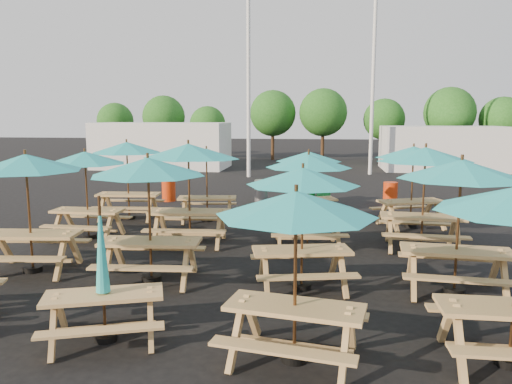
# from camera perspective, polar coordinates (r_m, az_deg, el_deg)

# --- Properties ---
(ground) EXTENTS (120.00, 120.00, 0.00)m
(ground) POSITION_cam_1_polar(r_m,az_deg,el_deg) (12.58, -0.88, -5.98)
(ground) COLOR black
(ground) RESTS_ON ground
(picnic_unit_1) EXTENTS (2.44, 2.44, 2.45)m
(picnic_unit_1) POSITION_cam_1_polar(r_m,az_deg,el_deg) (11.01, -24.79, 2.36)
(picnic_unit_1) COLOR tan
(picnic_unit_1) RESTS_ON ground
(picnic_unit_2) EXTENTS (2.11, 2.11, 2.31)m
(picnic_unit_2) POSITION_cam_1_polar(r_m,az_deg,el_deg) (13.55, -18.94, 3.18)
(picnic_unit_2) COLOR tan
(picnic_unit_2) RESTS_ON ground
(picnic_unit_3) EXTENTS (2.36, 2.36, 2.42)m
(picnic_unit_3) POSITION_cam_1_polar(r_m,az_deg,el_deg) (15.82, -14.55, 4.46)
(picnic_unit_3) COLOR tan
(picnic_unit_3) RESTS_ON ground
(picnic_unit_4) EXTENTS (2.02, 1.89, 2.10)m
(picnic_unit_4) POSITION_cam_1_polar(r_m,az_deg,el_deg) (7.44, -17.09, -9.85)
(picnic_unit_4) COLOR tan
(picnic_unit_4) RESTS_ON ground
(picnic_unit_5) EXTENTS (2.35, 2.35, 2.43)m
(picnic_unit_5) POSITION_cam_1_polar(r_m,az_deg,el_deg) (9.62, -12.23, 2.06)
(picnic_unit_5) COLOR tan
(picnic_unit_5) RESTS_ON ground
(picnic_unit_6) EXTENTS (2.44, 2.44, 2.54)m
(picnic_unit_6) POSITION_cam_1_polar(r_m,az_deg,el_deg) (12.36, -7.73, 4.03)
(picnic_unit_6) COLOR tan
(picnic_unit_6) RESTS_ON ground
(picnic_unit_7) EXTENTS (2.29, 2.29, 2.24)m
(picnic_unit_7) POSITION_cam_1_polar(r_m,az_deg,el_deg) (15.09, -5.68, 3.90)
(picnic_unit_7) COLOR tan
(picnic_unit_7) RESTS_ON ground
(picnic_unit_8) EXTENTS (2.39, 2.39, 2.27)m
(picnic_unit_8) POSITION_cam_1_polar(r_m,az_deg,el_deg) (6.28, 4.59, -2.45)
(picnic_unit_8) COLOR tan
(picnic_unit_8) RESTS_ON ground
(picnic_unit_9) EXTENTS (2.46, 2.46, 2.28)m
(picnic_unit_9) POSITION_cam_1_polar(r_m,az_deg,el_deg) (9.01, 5.37, 0.97)
(picnic_unit_9) COLOR tan
(picnic_unit_9) RESTS_ON ground
(picnic_unit_10) EXTENTS (2.29, 2.29, 2.30)m
(picnic_unit_10) POSITION_cam_1_polar(r_m,az_deg,el_deg) (12.02, 6.03, 2.92)
(picnic_unit_10) COLOR tan
(picnic_unit_10) RESTS_ON ground
(picnic_unit_11) EXTENTS (2.48, 2.48, 2.16)m
(picnic_unit_11) POSITION_cam_1_polar(r_m,az_deg,el_deg) (14.99, 6.03, 3.59)
(picnic_unit_11) COLOR tan
(picnic_unit_11) RESTS_ON ground
(picnic_unit_13) EXTENTS (2.42, 2.42, 2.45)m
(picnic_unit_13) POSITION_cam_1_polar(r_m,az_deg,el_deg) (9.43, 22.39, 1.58)
(picnic_unit_13) COLOR tan
(picnic_unit_13) RESTS_ON ground
(picnic_unit_14) EXTENTS (2.39, 2.39, 2.48)m
(picnic_unit_14) POSITION_cam_1_polar(r_m,az_deg,el_deg) (12.41, 18.78, 3.44)
(picnic_unit_14) COLOR tan
(picnic_unit_14) RESTS_ON ground
(picnic_unit_15) EXTENTS (2.72, 2.72, 2.36)m
(picnic_unit_15) POSITION_cam_1_polar(r_m,az_deg,el_deg) (14.84, 17.55, 3.86)
(picnic_unit_15) COLOR tan
(picnic_unit_15) RESTS_ON ground
(waste_bin_0) EXTENTS (0.51, 0.51, 0.82)m
(waste_bin_0) POSITION_cam_1_polar(r_m,az_deg,el_deg) (19.14, -9.95, 0.20)
(waste_bin_0) COLOR red
(waste_bin_0) RESTS_ON ground
(waste_bin_1) EXTENTS (0.51, 0.51, 0.82)m
(waste_bin_1) POSITION_cam_1_polar(r_m,az_deg,el_deg) (18.71, 0.61, 0.13)
(waste_bin_1) COLOR gray
(waste_bin_1) RESTS_ON ground
(waste_bin_2) EXTENTS (0.51, 0.51, 0.82)m
(waste_bin_2) POSITION_cam_1_polar(r_m,az_deg,el_deg) (18.64, 6.01, 0.05)
(waste_bin_2) COLOR #178234
(waste_bin_2) RESTS_ON ground
(waste_bin_3) EXTENTS (0.51, 0.51, 0.82)m
(waste_bin_3) POSITION_cam_1_polar(r_m,az_deg,el_deg) (18.45, 7.74, -0.06)
(waste_bin_3) COLOR #178234
(waste_bin_3) RESTS_ON ground
(waste_bin_4) EXTENTS (0.51, 0.51, 0.82)m
(waste_bin_4) POSITION_cam_1_polar(r_m,az_deg,el_deg) (18.74, 15.10, -0.15)
(waste_bin_4) COLOR red
(waste_bin_4) RESTS_ON ground
(mast_0) EXTENTS (0.20, 0.20, 12.00)m
(mast_0) POSITION_cam_1_polar(r_m,az_deg,el_deg) (26.46, -0.86, 14.75)
(mast_0) COLOR silver
(mast_0) RESTS_ON ground
(mast_1) EXTENTS (0.20, 0.20, 12.00)m
(mast_1) POSITION_cam_1_polar(r_m,az_deg,el_deg) (28.32, 13.30, 14.13)
(mast_1) COLOR silver
(mast_1) RESTS_ON ground
(event_tent_0) EXTENTS (8.00, 4.00, 2.80)m
(event_tent_0) POSITION_cam_1_polar(r_m,az_deg,el_deg) (31.63, -10.66, 5.26)
(event_tent_0) COLOR silver
(event_tent_0) RESTS_ON ground
(event_tent_1) EXTENTS (7.00, 4.00, 2.60)m
(event_tent_1) POSITION_cam_1_polar(r_m,az_deg,el_deg) (31.93, 20.53, 4.71)
(event_tent_1) COLOR silver
(event_tent_1) RESTS_ON ground
(tree_0) EXTENTS (2.80, 2.80, 4.24)m
(tree_0) POSITION_cam_1_polar(r_m,az_deg,el_deg) (40.51, -15.79, 7.81)
(tree_0) COLOR #382314
(tree_0) RESTS_ON ground
(tree_1) EXTENTS (3.11, 3.11, 4.72)m
(tree_1) POSITION_cam_1_polar(r_m,az_deg,el_deg) (37.74, -10.50, 8.44)
(tree_1) COLOR #382314
(tree_1) RESTS_ON ground
(tree_2) EXTENTS (2.59, 2.59, 3.93)m
(tree_2) POSITION_cam_1_polar(r_m,az_deg,el_deg) (36.62, -5.54, 7.72)
(tree_2) COLOR #382314
(tree_2) RESTS_ON ground
(tree_3) EXTENTS (3.36, 3.36, 5.09)m
(tree_3) POSITION_cam_1_polar(r_m,az_deg,el_deg) (36.93, 1.93, 8.98)
(tree_3) COLOR #382314
(tree_3) RESTS_ON ground
(tree_4) EXTENTS (3.41, 3.41, 5.17)m
(tree_4) POSITION_cam_1_polar(r_m,az_deg,el_deg) (36.30, 7.68, 8.99)
(tree_4) COLOR #382314
(tree_4) RESTS_ON ground
(tree_5) EXTENTS (2.94, 2.94, 4.45)m
(tree_5) POSITION_cam_1_polar(r_m,az_deg,el_deg) (36.99, 14.44, 8.04)
(tree_5) COLOR #382314
(tree_5) RESTS_ON ground
(tree_6) EXTENTS (3.38, 3.38, 5.13)m
(tree_6) POSITION_cam_1_polar(r_m,az_deg,el_deg) (35.96, 21.24, 8.45)
(tree_6) COLOR #382314
(tree_6) RESTS_ON ground
(tree_7) EXTENTS (2.95, 2.95, 4.48)m
(tree_7) POSITION_cam_1_polar(r_m,az_deg,el_deg) (36.93, 26.35, 7.45)
(tree_7) COLOR #382314
(tree_7) RESTS_ON ground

